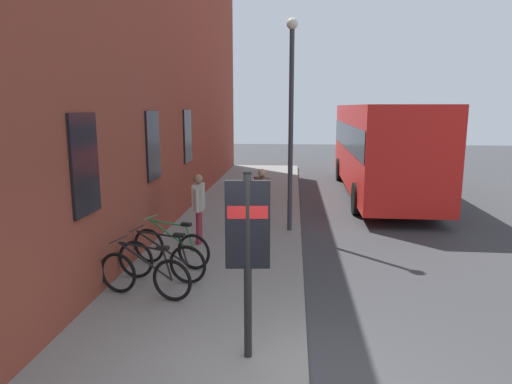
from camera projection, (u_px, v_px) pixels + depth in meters
ground at (342, 244)px, 11.11m from camera, size 60.00×60.00×0.00m
sidewalk_pavement at (240, 219)px, 13.28m from camera, size 24.00×3.50×0.12m
station_facade at (175, 70)px, 13.62m from camera, size 22.00×0.65×8.77m
bicycle_mid_rack at (145, 275)px, 7.64m from camera, size 0.60×1.73×0.97m
bicycle_under_window at (162, 260)px, 8.36m from camera, size 0.53×1.75×0.97m
bicycle_beside_lamp at (171, 247)px, 9.14m from camera, size 0.67×1.71×0.97m
transit_info_sign at (248, 237)px, 5.58m from camera, size 0.13×0.55×2.40m
city_bus at (380, 144)px, 16.93m from camera, size 10.54×2.79×3.35m
pedestrian_by_facade at (262, 192)px, 11.88m from camera, size 0.50×0.46×1.59m
pedestrian_near_bus at (199, 202)px, 10.57m from camera, size 0.62×0.26×1.64m
street_lamp at (291, 109)px, 11.33m from camera, size 0.28×0.28×5.28m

